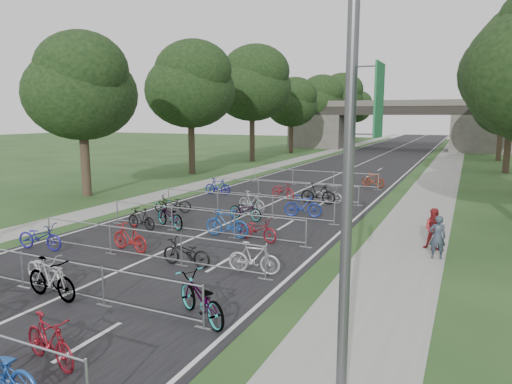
% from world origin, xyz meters
% --- Properties ---
extents(road, '(11.00, 140.00, 0.01)m').
position_xyz_m(road, '(0.00, 50.00, 0.01)').
color(road, black).
rests_on(road, ground).
extents(sidewalk_right, '(3.00, 140.00, 0.01)m').
position_xyz_m(sidewalk_right, '(8.00, 50.00, 0.01)').
color(sidewalk_right, gray).
rests_on(sidewalk_right, ground).
extents(sidewalk_left, '(2.00, 140.00, 0.01)m').
position_xyz_m(sidewalk_left, '(-7.50, 50.00, 0.01)').
color(sidewalk_left, gray).
rests_on(sidewalk_left, ground).
extents(lane_markings, '(0.12, 140.00, 0.00)m').
position_xyz_m(lane_markings, '(0.00, 50.00, 0.00)').
color(lane_markings, silver).
rests_on(lane_markings, ground).
extents(overpass_bridge, '(31.00, 8.00, 7.05)m').
position_xyz_m(overpass_bridge, '(0.00, 65.00, 3.53)').
color(overpass_bridge, '#494641').
rests_on(overpass_bridge, ground).
extents(lamppost, '(0.61, 0.65, 8.21)m').
position_xyz_m(lamppost, '(8.33, 2.00, 4.28)').
color(lamppost, '#4C4C51').
rests_on(lamppost, ground).
extents(tree_left_0, '(6.72, 6.72, 10.25)m').
position_xyz_m(tree_left_0, '(-11.39, 15.93, 6.49)').
color(tree_left_0, '#33261C').
rests_on(tree_left_0, ground).
extents(tree_left_1, '(7.56, 7.56, 11.53)m').
position_xyz_m(tree_left_1, '(-11.39, 27.93, 7.30)').
color(tree_left_1, '#33261C').
rests_on(tree_left_1, ground).
extents(tree_left_2, '(8.40, 8.40, 12.81)m').
position_xyz_m(tree_left_2, '(-11.39, 39.93, 8.12)').
color(tree_left_2, '#33261C').
rests_on(tree_left_2, ground).
extents(tree_left_3, '(6.72, 6.72, 10.25)m').
position_xyz_m(tree_left_3, '(-11.39, 51.93, 6.49)').
color(tree_left_3, '#33261C').
rests_on(tree_left_3, ground).
extents(tree_right_3, '(7.17, 7.17, 10.93)m').
position_xyz_m(tree_right_3, '(13.11, 51.93, 6.92)').
color(tree_right_3, '#33261C').
rests_on(tree_right_3, ground).
extents(tree_left_4, '(7.56, 7.56, 11.53)m').
position_xyz_m(tree_left_4, '(-11.39, 63.93, 7.30)').
color(tree_left_4, '#33261C').
rests_on(tree_left_4, ground).
extents(tree_right_4, '(8.18, 8.18, 12.47)m').
position_xyz_m(tree_right_4, '(13.11, 63.93, 7.90)').
color(tree_right_4, '#33261C').
rests_on(tree_right_4, ground).
extents(tree_left_5, '(8.40, 8.40, 12.81)m').
position_xyz_m(tree_left_5, '(-11.39, 75.93, 8.12)').
color(tree_left_5, '#33261C').
rests_on(tree_left_5, ground).
extents(tree_right_5, '(6.16, 6.16, 9.39)m').
position_xyz_m(tree_right_5, '(13.11, 75.93, 5.95)').
color(tree_right_5, '#33261C').
rests_on(tree_right_5, ground).
extents(tree_left_6, '(6.72, 6.72, 10.25)m').
position_xyz_m(tree_left_6, '(-11.39, 87.93, 6.49)').
color(tree_left_6, '#33261C').
rests_on(tree_left_6, ground).
extents(tree_right_6, '(7.17, 7.17, 10.93)m').
position_xyz_m(tree_right_6, '(13.11, 87.93, 6.92)').
color(tree_right_6, '#33261C').
rests_on(tree_right_6, ground).
extents(barrier_row_1, '(9.70, 0.08, 1.10)m').
position_xyz_m(barrier_row_1, '(0.00, 3.60, 0.55)').
color(barrier_row_1, '#9DA0A5').
rests_on(barrier_row_1, ground).
extents(barrier_row_2, '(9.70, 0.08, 1.10)m').
position_xyz_m(barrier_row_2, '(0.00, 7.20, 0.55)').
color(barrier_row_2, '#9DA0A5').
rests_on(barrier_row_2, ground).
extents(barrier_row_3, '(9.70, 0.08, 1.10)m').
position_xyz_m(barrier_row_3, '(0.00, 11.00, 0.55)').
color(barrier_row_3, '#9DA0A5').
rests_on(barrier_row_3, ground).
extents(barrier_row_4, '(9.70, 0.08, 1.10)m').
position_xyz_m(barrier_row_4, '(0.00, 15.00, 0.55)').
color(barrier_row_4, '#9DA0A5').
rests_on(barrier_row_4, ground).
extents(barrier_row_5, '(9.70, 0.08, 1.10)m').
position_xyz_m(barrier_row_5, '(0.00, 20.00, 0.55)').
color(barrier_row_5, '#9DA0A5').
rests_on(barrier_row_5, ground).
extents(barrier_row_6, '(9.70, 0.08, 1.10)m').
position_xyz_m(barrier_row_6, '(0.00, 26.00, 0.55)').
color(barrier_row_6, '#9DA0A5').
rests_on(barrier_row_6, ground).
extents(bike_3, '(1.82, 0.87, 1.05)m').
position_xyz_m(bike_3, '(2.64, 0.94, 0.53)').
color(bike_3, maroon).
rests_on(bike_3, ground).
extents(bike_5, '(1.95, 1.05, 0.97)m').
position_xyz_m(bike_5, '(-1.10, 3.97, 0.49)').
color(bike_5, '#A9A9B1').
rests_on(bike_5, ground).
extents(bike_6, '(1.95, 0.69, 1.15)m').
position_xyz_m(bike_6, '(-0.09, 3.37, 0.58)').
color(bike_6, '#9DA0A5').
rests_on(bike_6, ground).
extents(bike_7, '(2.24, 1.73, 1.13)m').
position_xyz_m(bike_7, '(4.30, 3.96, 0.56)').
color(bike_7, '#9DA0A5').
rests_on(bike_7, ground).
extents(bike_8, '(1.98, 0.92, 1.00)m').
position_xyz_m(bike_8, '(-4.30, 6.52, 0.50)').
color(bike_8, navy).
rests_on(bike_8, ground).
extents(bike_9, '(1.82, 0.76, 1.06)m').
position_xyz_m(bike_9, '(-1.14, 7.79, 0.53)').
color(bike_9, maroon).
rests_on(bike_9, ground).
extents(bike_10, '(1.82, 0.64, 0.95)m').
position_xyz_m(bike_10, '(1.71, 7.22, 0.48)').
color(bike_10, black).
rests_on(bike_10, ground).
extents(bike_11, '(1.77, 0.69, 1.03)m').
position_xyz_m(bike_11, '(4.05, 7.53, 0.52)').
color(bike_11, '#AFADB5').
rests_on(bike_11, ground).
extents(bike_12, '(1.66, 0.66, 0.97)m').
position_xyz_m(bike_12, '(-2.86, 10.56, 0.49)').
color(bike_12, black).
rests_on(bike_12, ground).
extents(bike_13, '(2.22, 1.54, 1.10)m').
position_xyz_m(bike_13, '(-1.92, 11.36, 0.55)').
color(bike_13, '#9DA0A5').
rests_on(bike_13, ground).
extents(bike_14, '(1.97, 0.57, 1.18)m').
position_xyz_m(bike_14, '(1.16, 11.06, 0.59)').
color(bike_14, '#1B4594').
rests_on(bike_14, ground).
extents(bike_15, '(1.93, 1.01, 0.97)m').
position_xyz_m(bike_15, '(2.55, 11.05, 0.48)').
color(bike_15, maroon).
rests_on(bike_15, ground).
extents(bike_16, '(1.95, 1.40, 0.98)m').
position_xyz_m(bike_16, '(-3.61, 14.00, 0.49)').
color(bike_16, black).
rests_on(bike_16, ground).
extents(bike_17, '(1.90, 1.05, 1.10)m').
position_xyz_m(bike_17, '(-0.02, 15.88, 0.55)').
color(bike_17, '#9A989F').
rests_on(bike_17, ground).
extents(bike_18, '(1.96, 1.00, 0.98)m').
position_xyz_m(bike_18, '(0.48, 14.17, 0.49)').
color(bike_18, '#9DA0A5').
rests_on(bike_18, ground).
extents(bike_19, '(1.94, 0.90, 1.12)m').
position_xyz_m(bike_19, '(2.75, 15.95, 0.56)').
color(bike_19, navy).
rests_on(bike_19, ground).
extents(bike_20, '(1.77, 0.68, 1.04)m').
position_xyz_m(bike_20, '(-4.30, 19.83, 0.52)').
color(bike_20, navy).
rests_on(bike_20, ground).
extents(bike_21, '(2.06, 1.50, 1.03)m').
position_xyz_m(bike_21, '(0.01, 20.21, 0.52)').
color(bike_21, maroon).
rests_on(bike_21, ground).
extents(bike_22, '(2.02, 0.73, 1.19)m').
position_xyz_m(bike_22, '(2.39, 19.55, 0.60)').
color(bike_22, black).
rests_on(bike_22, ground).
extents(bike_23, '(1.86, 0.95, 0.93)m').
position_xyz_m(bike_23, '(2.82, 20.13, 0.46)').
color(bike_23, '#98979E').
rests_on(bike_23, ground).
extents(bike_27, '(1.79, 0.94, 1.04)m').
position_xyz_m(bike_27, '(4.06, 27.01, 0.52)').
color(bike_27, maroon).
rests_on(bike_27, ground).
extents(pedestrian_a, '(0.63, 0.49, 1.55)m').
position_xyz_m(pedestrian_a, '(9.20, 11.64, 0.77)').
color(pedestrian_a, '#2D3543').
rests_on(pedestrian_a, ground).
extents(pedestrian_b, '(0.84, 0.69, 1.57)m').
position_xyz_m(pedestrian_b, '(9.02, 12.75, 0.78)').
color(pedestrian_b, maroon).
rests_on(pedestrian_b, ground).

